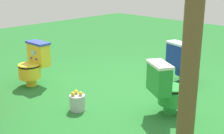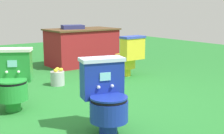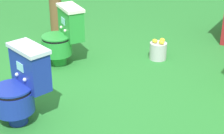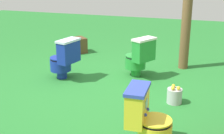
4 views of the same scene
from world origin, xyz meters
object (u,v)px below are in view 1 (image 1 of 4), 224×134
object	(u,v)px
toilet_blue	(183,62)
toilet_yellow	(34,64)
toilet_green	(166,88)
wooden_post	(190,70)
lemon_bucket	(77,102)

from	to	relation	value
toilet_blue	toilet_yellow	distance (m)	2.52
toilet_blue	toilet_green	bearing A→B (deg)	-52.49
toilet_blue	wooden_post	xyz separation A→B (m)	(-1.23, 1.94, 0.58)
toilet_blue	wooden_post	bearing A→B (deg)	-42.50
toilet_green	wooden_post	bearing A→B (deg)	-13.99
toilet_blue	lemon_bucket	xyz separation A→B (m)	(0.44, 1.97, -0.25)
toilet_yellow	wooden_post	world-z (taller)	wooden_post
toilet_yellow	wooden_post	size ratio (longest dim) A/B	0.38
toilet_yellow	lemon_bucket	bearing A→B (deg)	171.89
wooden_post	toilet_green	bearing A→B (deg)	-44.66
toilet_green	lemon_bucket	distance (m)	1.23
toilet_green	lemon_bucket	bearing A→B (deg)	-110.84
toilet_green	lemon_bucket	xyz separation A→B (m)	(0.94, 0.75, -0.25)
toilet_green	wooden_post	size ratio (longest dim) A/B	0.38
toilet_yellow	lemon_bucket	distance (m)	1.34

